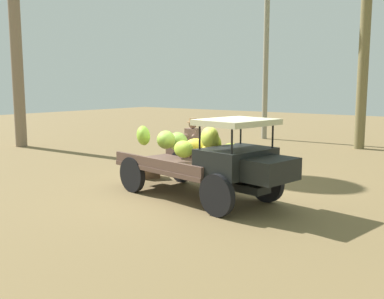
% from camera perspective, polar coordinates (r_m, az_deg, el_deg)
% --- Properties ---
extents(ground_plane, '(60.00, 60.00, 0.00)m').
position_cam_1_polar(ground_plane, '(10.71, 0.69, -5.60)').
color(ground_plane, olive).
extents(truck, '(4.62, 2.33, 1.87)m').
position_cam_1_polar(truck, '(9.96, 2.29, -1.19)').
color(truck, black).
rests_on(truck, ground).
extents(farmer, '(0.53, 0.46, 1.65)m').
position_cam_1_polar(farmer, '(12.49, 0.06, 0.77)').
color(farmer, slate).
rests_on(farmer, ground).
extents(wooden_crate, '(0.71, 0.71, 0.38)m').
position_cam_1_polar(wooden_crate, '(12.51, -5.46, -2.71)').
color(wooden_crate, brown).
rests_on(wooden_crate, ground).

